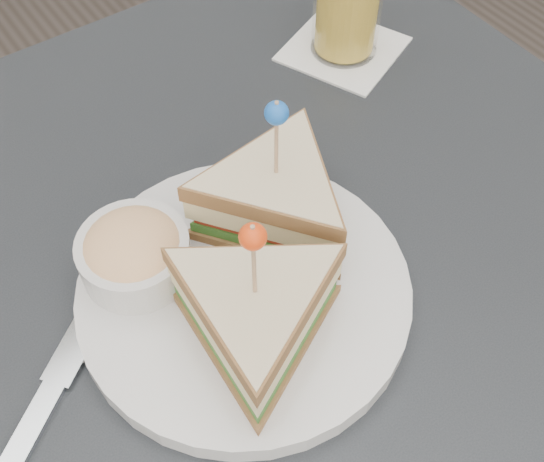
{
  "coord_description": "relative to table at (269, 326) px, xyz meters",
  "views": [
    {
      "loc": [
        -0.17,
        -0.25,
        1.22
      ],
      "look_at": [
        0.01,
        0.01,
        0.8
      ],
      "focal_mm": 45.0,
      "sensor_mm": 36.0,
      "label": 1
    }
  ],
  "objects": [
    {
      "name": "table",
      "position": [
        0.0,
        0.0,
        0.0
      ],
      "size": [
        0.8,
        0.8,
        0.75
      ],
      "color": "black",
      "rests_on": "ground"
    },
    {
      "name": "cutlery_knife",
      "position": [
        -0.17,
        0.02,
        0.08
      ],
      "size": [
        0.2,
        0.16,
        0.01
      ],
      "rotation": [
        0.0,
        0.0,
        -0.92
      ],
      "color": "silver",
      "rests_on": "table"
    },
    {
      "name": "plate_meal",
      "position": [
        -0.02,
        0.0,
        0.12
      ],
      "size": [
        0.3,
        0.28,
        0.16
      ],
      "rotation": [
        0.0,
        0.0,
        -0.06
      ],
      "color": "silver",
      "rests_on": "table"
    }
  ]
}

